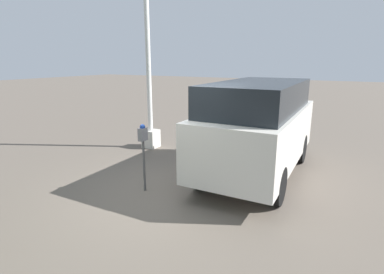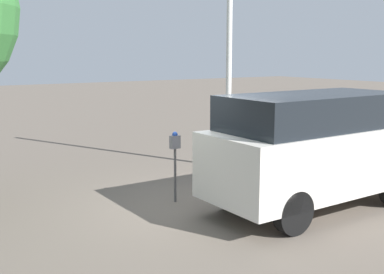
# 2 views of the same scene
# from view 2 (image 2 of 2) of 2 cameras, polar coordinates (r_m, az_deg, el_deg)

# --- Properties ---
(ground_plane) EXTENTS (80.00, 80.00, 0.00)m
(ground_plane) POSITION_cam_2_polar(r_m,az_deg,el_deg) (9.50, 0.36, -8.22)
(ground_plane) COLOR #60564C
(parking_meter_near) EXTENTS (0.20, 0.12, 1.43)m
(parking_meter_near) POSITION_cam_2_polar(r_m,az_deg,el_deg) (9.54, -2.03, -1.59)
(parking_meter_near) COLOR #4C4C4C
(parking_meter_near) RESTS_ON ground
(lamp_post) EXTENTS (0.44, 0.44, 6.41)m
(lamp_post) POSITION_cam_2_polar(r_m,az_deg,el_deg) (12.45, 4.35, 5.41)
(lamp_post) COLOR beige
(lamp_post) RESTS_ON ground
(parked_van) EXTENTS (4.52, 1.87, 2.21)m
(parked_van) POSITION_cam_2_polar(r_m,az_deg,el_deg) (9.45, 14.42, -1.10)
(parked_van) COLOR beige
(parked_van) RESTS_ON ground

